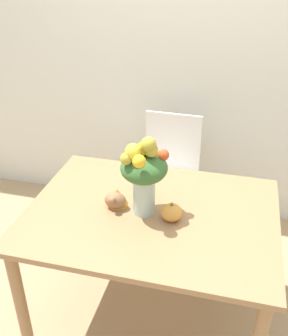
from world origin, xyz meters
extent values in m
plane|color=tan|center=(0.00, 0.00, 0.00)|extent=(12.00, 12.00, 0.00)
cube|color=silver|center=(0.00, 1.16, 1.35)|extent=(8.00, 0.06, 2.70)
cube|color=#9E754C|center=(0.00, 0.00, 0.71)|extent=(1.25, 0.93, 0.03)
cylinder|color=#9E754C|center=(-0.56, -0.41, 0.35)|extent=(0.06, 0.06, 0.69)
cylinder|color=#9E754C|center=(-0.56, 0.41, 0.35)|extent=(0.06, 0.06, 0.69)
cylinder|color=#9E754C|center=(0.56, 0.41, 0.35)|extent=(0.06, 0.06, 0.69)
cylinder|color=#B2CCBC|center=(-0.04, -0.01, 0.83)|extent=(0.11, 0.11, 0.21)
cylinder|color=silver|center=(-0.04, -0.01, 0.77)|extent=(0.10, 0.10, 0.09)
cylinder|color=#38662D|center=(-0.01, -0.01, 0.86)|extent=(0.00, 0.01, 0.25)
cylinder|color=#38662D|center=(-0.03, 0.01, 0.86)|extent=(0.00, 0.01, 0.25)
cylinder|color=#38662D|center=(-0.05, 0.00, 0.86)|extent=(0.01, 0.01, 0.25)
cylinder|color=#38662D|center=(-0.05, -0.02, 0.86)|extent=(0.01, 0.00, 0.25)
cylinder|color=#38662D|center=(-0.03, -0.03, 0.86)|extent=(0.00, 0.00, 0.25)
ellipsoid|color=#38662D|center=(-0.04, -0.01, 0.97)|extent=(0.22, 0.22, 0.13)
sphere|color=#AD9E33|center=(-0.10, -0.08, 1.05)|extent=(0.06, 0.06, 0.06)
sphere|color=#AD9E33|center=(0.00, -0.02, 1.07)|extent=(0.07, 0.07, 0.07)
sphere|color=yellow|center=(-0.07, -0.06, 1.08)|extent=(0.07, 0.07, 0.07)
sphere|color=yellow|center=(-0.04, -0.01, 1.07)|extent=(0.06, 0.06, 0.06)
sphere|color=yellow|center=(-0.03, -0.12, 1.07)|extent=(0.06, 0.06, 0.06)
sphere|color=#AD9E33|center=(-0.01, -0.02, 1.10)|extent=(0.07, 0.07, 0.07)
sphere|color=yellow|center=(-0.04, 0.03, 1.06)|extent=(0.07, 0.07, 0.07)
sphere|color=#D64C23|center=(0.05, 0.03, 1.03)|extent=(0.06, 0.06, 0.06)
ellipsoid|color=gold|center=(0.11, -0.04, 0.76)|extent=(0.10, 0.10, 0.08)
cylinder|color=brown|center=(0.11, -0.04, 0.81)|extent=(0.01, 0.01, 0.02)
ellipsoid|color=#936642|center=(-0.18, -0.01, 0.77)|extent=(0.11, 0.08, 0.09)
cone|color=orange|center=(-0.18, 0.02, 0.77)|extent=(0.11, 0.11, 0.09)
sphere|color=#936642|center=(-0.18, -0.06, 0.80)|extent=(0.04, 0.04, 0.04)
cube|color=white|center=(-0.07, 0.73, 0.44)|extent=(0.43, 0.43, 0.02)
cylinder|color=white|center=(-0.24, 0.57, 0.21)|extent=(0.04, 0.04, 0.43)
cylinder|color=white|center=(0.10, 0.56, 0.21)|extent=(0.04, 0.04, 0.43)
cylinder|color=white|center=(-0.23, 0.91, 0.21)|extent=(0.04, 0.04, 0.43)
cylinder|color=white|center=(0.11, 0.90, 0.21)|extent=(0.04, 0.04, 0.43)
cube|color=white|center=(-0.06, 0.93, 0.66)|extent=(0.40, 0.03, 0.44)
camera|label=1|loc=(0.36, -1.56, 1.88)|focal=42.00mm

